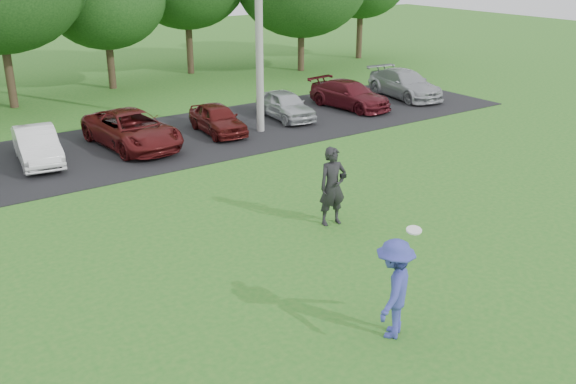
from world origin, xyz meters
name	(u,v)px	position (x,y,z in m)	size (l,w,h in m)	color
ground	(390,306)	(0.00, 0.00, 0.00)	(100.00, 100.00, 0.00)	#256B1E
parking_lot	(134,146)	(0.00, 13.00, 0.01)	(32.00, 6.50, 0.03)	black
frisbee_player	(394,289)	(-0.65, -0.72, 0.94)	(1.40, 1.25, 2.10)	#383FA0
camera_bystander	(333,186)	(1.57, 3.81, 1.01)	(0.81, 0.60, 2.02)	black
parked_cars	(131,129)	(-0.02, 13.06, 0.63)	(28.81, 4.90, 1.25)	#B1B4B9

